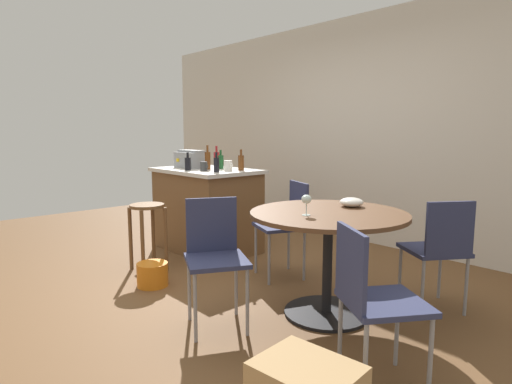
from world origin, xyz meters
name	(u,v)px	position (x,y,z in m)	size (l,w,h in m)	color
ground_plane	(221,285)	(0.00, 0.00, 0.00)	(8.80, 8.80, 0.00)	brown
back_wall	(371,130)	(0.00, 2.27, 1.35)	(8.00, 0.10, 2.70)	beige
kitchen_island	(207,209)	(-1.02, 0.59, 0.46)	(1.18, 0.81, 0.92)	brown
wooden_stool	(148,222)	(-0.80, -0.27, 0.47)	(0.33, 0.33, 0.65)	brown
dining_table	(328,236)	(1.01, 0.20, 0.59)	(1.13, 1.13, 0.77)	black
folding_chair_near	(215,251)	(0.58, -0.49, 0.52)	(0.54, 0.54, 0.87)	navy
folding_chair_far	(372,294)	(1.73, -0.35, 0.51)	(0.55, 0.55, 0.86)	navy
folding_chair_left	(439,246)	(1.53, 0.85, 0.50)	(0.55, 0.55, 0.85)	navy
folding_chair_right	(287,221)	(0.22, 0.60, 0.52)	(0.52, 0.52, 0.88)	navy
toolbox	(191,159)	(-1.24, 0.54, 1.02)	(0.38, 0.24, 0.20)	gray
bottle_0	(241,162)	(-0.60, 0.75, 1.01)	(0.06, 0.06, 0.22)	#603314
bottle_1	(221,162)	(-0.91, 0.71, 1.00)	(0.06, 0.06, 0.21)	#194C23
bottle_2	(217,159)	(-1.04, 0.75, 1.02)	(0.07, 0.07, 0.25)	maroon
bottle_3	(208,160)	(-0.93, 0.55, 1.03)	(0.06, 0.06, 0.26)	#603314
bottle_4	(216,164)	(-0.61, 0.43, 1.00)	(0.06, 0.06, 0.21)	black
bottle_5	(188,163)	(-1.00, 0.33, 1.00)	(0.07, 0.07, 0.19)	black
cup_0	(204,166)	(-0.82, 0.42, 0.97)	(0.11, 0.08, 0.10)	#383838
cup_1	(228,166)	(-0.65, 0.61, 0.98)	(0.12, 0.09, 0.11)	white
wine_glass	(306,200)	(0.98, -0.01, 0.87)	(0.07, 0.07, 0.14)	silver
serving_bowl	(352,202)	(0.99, 0.50, 0.80)	(0.18, 0.18, 0.07)	white
plastic_bucket	(153,274)	(-0.38, -0.46, 0.10)	(0.27, 0.27, 0.20)	orange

